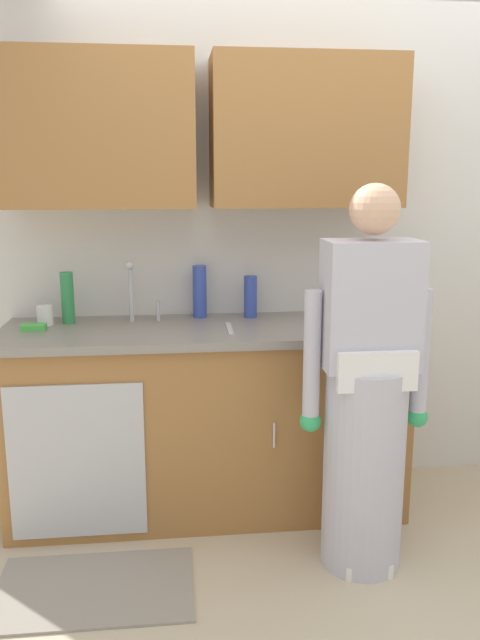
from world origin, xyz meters
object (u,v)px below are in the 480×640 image
bottle_cleaner_spray (68,298)px  person_at_sink (366,411)px  knife_on_counter (230,328)px  bottle_soap (377,298)px  cup_by_sink (45,315)px  sink (139,331)px  bottle_water_short (200,292)px  sponge (34,327)px  bottle_water_tall (250,297)px

bottle_cleaner_spray → person_at_sink: bearing=-28.9°
knife_on_counter → person_at_sink: bearing=-132.3°
bottle_soap → cup_by_sink: bearing=-178.3°
sink → cup_by_sink: 0.47m
knife_on_counter → bottle_water_short: bearing=25.0°
sink → bottle_water_short: sink is taller
knife_on_counter → sponge: 0.92m
sink → knife_on_counter: (0.43, -0.08, 0.02)m
sink → sponge: (-0.49, -0.01, 0.03)m
bottle_water_tall → sponge: (-1.05, -0.19, -0.09)m
bottle_soap → sponge: bearing=-174.4°
bottle_water_short → sponge: 0.83m
cup_by_sink → person_at_sink: bearing=-26.0°
bottle_cleaner_spray → bottle_soap: size_ratio=1.40×
bottle_water_short → cup_by_sink: bearing=-172.6°
cup_by_sink → bottle_soap: bearing=1.7°
bottle_water_short → cup_by_sink: size_ratio=2.84×
bottle_cleaner_spray → sponge: (-0.14, -0.15, -0.11)m
cup_by_sink → bottle_water_tall: bearing=4.0°
bottle_soap → bottle_water_short: bearing=177.1°
bottle_water_short → person_at_sink: bearing=-50.4°
cup_by_sink → bottle_water_short: bearing=7.4°
bottle_cleaner_spray → knife_on_counter: size_ratio=1.05×
bottle_soap → sponge: size_ratio=1.64×
knife_on_counter → sponge: (-0.92, 0.07, 0.01)m
sponge → bottle_soap: bearing=5.6°
person_at_sink → bottle_water_short: 1.08m
person_at_sink → bottle_cleaner_spray: (-1.30, 0.72, 0.37)m
bottle_water_short → knife_on_counter: (0.13, -0.29, -0.13)m
bottle_cleaner_spray → knife_on_counter: 0.82m
person_at_sink → cup_by_sink: size_ratio=17.30×
person_at_sink → bottle_water_tall: 0.92m
sink → bottle_water_short: 0.40m
sink → person_at_sink: 1.14m
knife_on_counter → sink: bearing=81.0°
sink → bottle_cleaner_spray: (-0.35, 0.14, 0.14)m
bottle_cleaner_spray → bottle_water_tall: bottle_cleaner_spray is taller
bottle_soap → sponge: (-1.71, -0.17, -0.08)m
bottle_water_short → cup_by_sink: 0.77m
bottle_cleaner_spray → bottle_soap: (1.57, 0.02, -0.04)m
bottle_water_short → knife_on_counter: bottle_water_short is taller
sink → bottle_water_tall: size_ratio=2.35×
person_at_sink → bottle_soap: bearing=69.9°
bottle_water_short → bottle_soap: (0.92, -0.05, -0.04)m
sink → bottle_cleaner_spray: sink is taller
bottle_water_tall → bottle_soap: size_ratio=1.18×
cup_by_sink → knife_on_counter: 0.90m
bottle_water_short → bottle_cleaner_spray: 0.65m
bottle_cleaner_spray → bottle_soap: 1.57m
person_at_sink → sponge: size_ratio=14.73×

